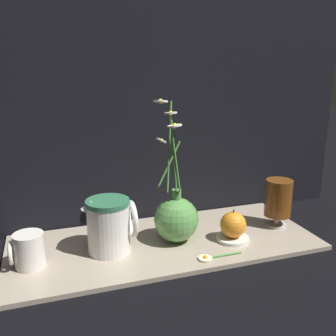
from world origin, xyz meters
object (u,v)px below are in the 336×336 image
at_px(ceramic_pitcher, 110,223).
at_px(yellow_mug, 28,251).
at_px(tea_glass, 278,199).
at_px(vase_with_flowers, 176,217).
at_px(orange_fruit, 233,225).

bearing_deg(ceramic_pitcher, yellow_mug, -175.11).
relative_size(ceramic_pitcher, tea_glass, 1.05).
height_order(vase_with_flowers, ceramic_pitcher, vase_with_flowers).
bearing_deg(vase_with_flowers, orange_fruit, -18.00).
height_order(vase_with_flowers, tea_glass, vase_with_flowers).
distance_m(vase_with_flowers, yellow_mug, 0.38).
bearing_deg(orange_fruit, tea_glass, 14.54).
bearing_deg(orange_fruit, yellow_mug, 177.03).
height_order(tea_glass, orange_fruit, tea_glass).
bearing_deg(tea_glass, vase_with_flowers, 179.29).
xyz_separation_m(vase_with_flowers, ceramic_pitcher, (-0.18, -0.00, 0.01)).
distance_m(vase_with_flowers, orange_fruit, 0.16).
relative_size(vase_with_flowers, yellow_mug, 4.55).
xyz_separation_m(yellow_mug, ceramic_pitcher, (0.20, 0.02, 0.03)).
distance_m(ceramic_pitcher, tea_glass, 0.50).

